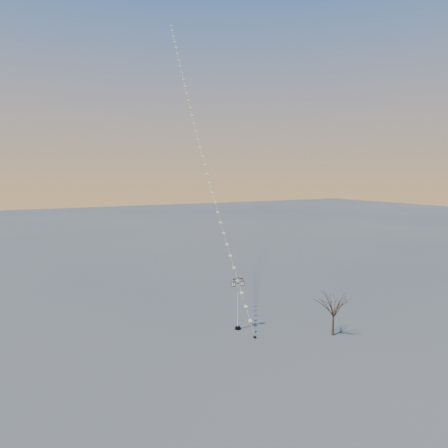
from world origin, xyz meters
TOP-DOWN VIEW (x-y plane):
  - ground at (0.00, 0.00)m, footprint 300.00×300.00m
  - street_lamp at (-0.59, 3.47)m, footprint 1.18×0.56m
  - bare_tree at (5.82, -1.42)m, footprint 2.21×2.21m
  - kite_train at (3.47, 20.19)m, footprint 8.24×38.76m

SIDE VIEW (x-z plane):
  - ground at x=0.00m, z-range 0.00..0.00m
  - bare_tree at x=5.82m, z-range 0.71..4.37m
  - street_lamp at x=-0.59m, z-range 0.25..4.95m
  - kite_train at x=3.47m, z-range -0.09..38.04m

